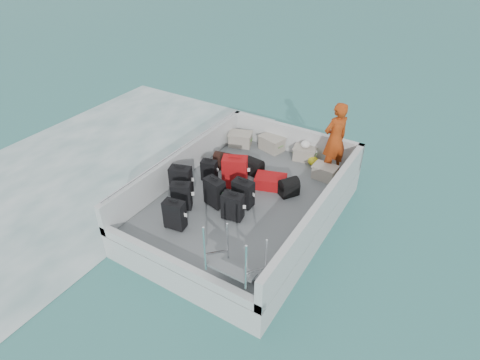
% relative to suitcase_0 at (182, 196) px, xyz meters
% --- Properties ---
extents(ground, '(160.00, 160.00, 0.00)m').
position_rel_suitcase_0_xyz_m(ground, '(0.95, 1.00, -0.94)').
color(ground, '#1C6562').
rests_on(ground, ground).
extents(wake_foam, '(10.00, 10.00, 0.00)m').
position_rel_suitcase_0_xyz_m(wake_foam, '(-3.85, 1.00, -0.94)').
color(wake_foam, white).
rests_on(wake_foam, ground).
extents(ferry_hull, '(3.60, 5.00, 0.60)m').
position_rel_suitcase_0_xyz_m(ferry_hull, '(0.95, 1.00, -0.64)').
color(ferry_hull, silver).
rests_on(ferry_hull, ground).
extents(deck, '(3.30, 4.70, 0.02)m').
position_rel_suitcase_0_xyz_m(deck, '(0.95, 1.00, -0.33)').
color(deck, slate).
rests_on(deck, ferry_hull).
extents(deck_fittings, '(3.60, 5.00, 0.90)m').
position_rel_suitcase_0_xyz_m(deck_fittings, '(1.30, 0.68, 0.06)').
color(deck_fittings, silver).
rests_on(deck_fittings, deck).
extents(suitcase_0, '(0.47, 0.39, 0.63)m').
position_rel_suitcase_0_xyz_m(suitcase_0, '(0.00, 0.00, 0.00)').
color(suitcase_0, black).
rests_on(suitcase_0, deck).
extents(suitcase_1, '(0.52, 0.40, 0.69)m').
position_rel_suitcase_0_xyz_m(suitcase_1, '(-0.33, 0.40, 0.03)').
color(suitcase_1, black).
rests_on(suitcase_1, deck).
extents(suitcase_2, '(0.40, 0.29, 0.52)m').
position_rel_suitcase_0_xyz_m(suitcase_2, '(-0.13, 1.18, -0.06)').
color(suitcase_2, black).
rests_on(suitcase_2, deck).
extents(suitcase_3, '(0.45, 0.31, 0.63)m').
position_rel_suitcase_0_xyz_m(suitcase_3, '(0.27, -0.56, 0.00)').
color(suitcase_3, black).
rests_on(suitcase_3, deck).
extents(suitcase_4, '(0.49, 0.36, 0.65)m').
position_rel_suitcase_0_xyz_m(suitcase_4, '(0.52, 0.46, 0.01)').
color(suitcase_4, black).
rests_on(suitcase_4, deck).
extents(suitcase_5, '(0.63, 0.52, 0.75)m').
position_rel_suitcase_0_xyz_m(suitcase_5, '(0.51, 1.28, 0.06)').
color(suitcase_5, '#B60E15').
rests_on(suitcase_5, deck).
extents(suitcase_6, '(0.47, 0.32, 0.59)m').
position_rel_suitcase_0_xyz_m(suitcase_6, '(1.09, 0.28, -0.02)').
color(suitcase_6, black).
rests_on(suitcase_6, deck).
extents(suitcase_7, '(0.44, 0.26, 0.62)m').
position_rel_suitcase_0_xyz_m(suitcase_7, '(1.04, 0.76, -0.01)').
color(suitcase_7, black).
rests_on(suitcase_7, deck).
extents(suitcase_8, '(0.80, 0.65, 0.27)m').
position_rel_suitcase_0_xyz_m(suitcase_8, '(1.21, 1.69, -0.18)').
color(suitcase_8, '#B60E15').
rests_on(suitcase_8, deck).
extents(duffel_0, '(0.63, 0.40, 0.32)m').
position_rel_suitcase_0_xyz_m(duffel_0, '(-0.08, 1.81, -0.16)').
color(duffel_0, black).
rests_on(duffel_0, deck).
extents(duffel_1, '(0.45, 0.34, 0.32)m').
position_rel_suitcase_0_xyz_m(duffel_1, '(0.62, 1.96, -0.16)').
color(duffel_1, black).
rests_on(duffel_1, deck).
extents(duffel_2, '(0.48, 0.51, 0.32)m').
position_rel_suitcase_0_xyz_m(duffel_2, '(1.69, 1.64, -0.16)').
color(duffel_2, black).
rests_on(duffel_2, deck).
extents(crate_0, '(0.67, 0.56, 0.35)m').
position_rel_suitcase_0_xyz_m(crate_0, '(-0.38, 2.97, -0.14)').
color(crate_0, '#B0A799').
rests_on(crate_0, deck).
extents(crate_1, '(0.68, 0.55, 0.36)m').
position_rel_suitcase_0_xyz_m(crate_1, '(0.45, 3.20, -0.14)').
color(crate_1, '#B0A799').
rests_on(crate_1, deck).
extents(crate_2, '(0.59, 0.46, 0.32)m').
position_rel_suitcase_0_xyz_m(crate_2, '(1.38, 3.20, -0.16)').
color(crate_2, '#B0A799').
rests_on(crate_2, deck).
extents(crate_3, '(0.53, 0.38, 0.31)m').
position_rel_suitcase_0_xyz_m(crate_3, '(2.13, 2.66, -0.16)').
color(crate_3, '#B0A799').
rests_on(crate_3, deck).
extents(yellow_bag, '(0.28, 0.26, 0.22)m').
position_rel_suitcase_0_xyz_m(yellow_bag, '(1.68, 3.07, -0.21)').
color(yellow_bag, gold).
rests_on(yellow_bag, deck).
extents(white_bag, '(0.24, 0.24, 0.18)m').
position_rel_suitcase_0_xyz_m(white_bag, '(1.38, 3.20, 0.09)').
color(white_bag, white).
rests_on(white_bag, crate_2).
extents(passenger, '(0.71, 0.79, 1.79)m').
position_rel_suitcase_0_xyz_m(passenger, '(2.16, 3.00, 0.58)').
color(passenger, '#E74E15').
rests_on(passenger, deck).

